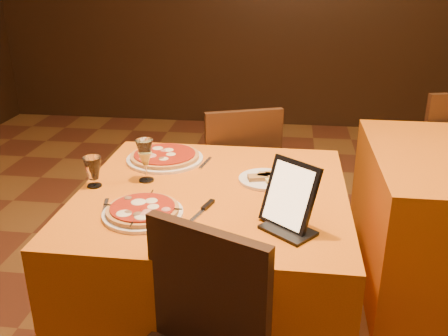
# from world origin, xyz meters

# --- Properties ---
(main_table) EXTENTS (1.10, 1.10, 0.75)m
(main_table) POSITION_xyz_m (-0.18, 0.08, 0.38)
(main_table) COLOR orange
(main_table) RESTS_ON floor
(chair_main_far) EXTENTS (0.61, 0.61, 0.91)m
(chair_main_far) POSITION_xyz_m (-0.18, 0.91, 0.46)
(chair_main_far) COLOR black
(chair_main_far) RESTS_ON floor
(chair_side_far) EXTENTS (0.54, 0.54, 0.91)m
(chair_side_far) POSITION_xyz_m (1.09, 1.48, 0.46)
(chair_side_far) COLOR black
(chair_side_far) RESTS_ON floor
(pizza_near) EXTENTS (0.30, 0.30, 0.03)m
(pizza_near) POSITION_xyz_m (-0.41, -0.17, 0.77)
(pizza_near) COLOR white
(pizza_near) RESTS_ON main_table
(pizza_far) EXTENTS (0.36, 0.36, 0.03)m
(pizza_far) POSITION_xyz_m (-0.46, 0.38, 0.77)
(pizza_far) COLOR white
(pizza_far) RESTS_ON main_table
(cutlet_dish) EXTENTS (0.23, 0.23, 0.03)m
(cutlet_dish) POSITION_xyz_m (0.03, 0.20, 0.76)
(cutlet_dish) COLOR white
(cutlet_dish) RESTS_ON main_table
(wine_glass) EXTENTS (0.11, 0.11, 0.19)m
(wine_glass) POSITION_xyz_m (-0.48, 0.14, 0.84)
(wine_glass) COLOR #EDF58B
(wine_glass) RESTS_ON main_table
(water_glass) EXTENTS (0.09, 0.09, 0.13)m
(water_glass) POSITION_xyz_m (-0.68, 0.05, 0.81)
(water_glass) COLOR silver
(water_glass) RESTS_ON main_table
(tablet) EXTENTS (0.22, 0.20, 0.24)m
(tablet) POSITION_xyz_m (0.13, -0.18, 0.87)
(tablet) COLOR black
(tablet) RESTS_ON main_table
(knife) EXTENTS (0.08, 0.21, 0.01)m
(knife) POSITION_xyz_m (-0.20, -0.16, 0.75)
(knife) COLOR silver
(knife) RESTS_ON main_table
(fork_near) EXTENTS (0.05, 0.14, 0.01)m
(fork_near) POSITION_xyz_m (-0.57, -0.13, 0.75)
(fork_near) COLOR silver
(fork_near) RESTS_ON main_table
(fork_far) EXTENTS (0.04, 0.15, 0.01)m
(fork_far) POSITION_xyz_m (-0.26, 0.37, 0.75)
(fork_far) COLOR #B0AFB6
(fork_far) RESTS_ON main_table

